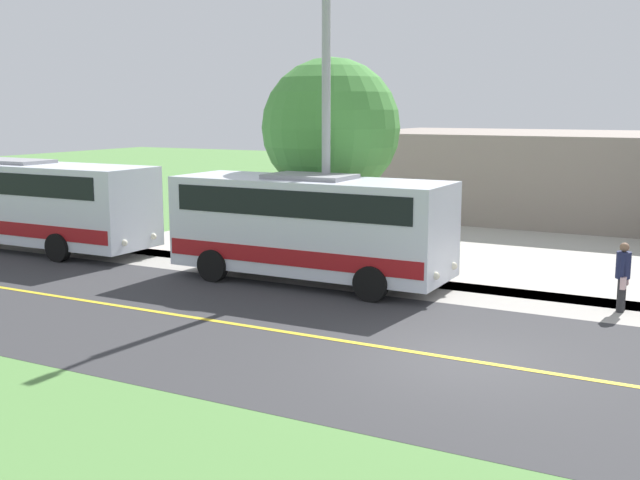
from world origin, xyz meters
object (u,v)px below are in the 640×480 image
at_px(transit_bus_rear, 7,199).
at_px(tree_curbside, 331,128).
at_px(shuttle_bus_front, 310,223).
at_px(pedestrian_with_bags, 623,275).
at_px(street_light_pole, 324,113).
at_px(commercial_building, 585,175).

height_order(transit_bus_rear, tree_curbside, tree_curbside).
relative_size(shuttle_bus_front, transit_bus_rear, 0.67).
relative_size(pedestrian_with_bags, tree_curbside, 0.26).
bearing_deg(pedestrian_with_bags, transit_bus_rear, -87.96).
bearing_deg(shuttle_bus_front, transit_bus_rear, -89.90).
relative_size(pedestrian_with_bags, street_light_pole, 0.20).
xyz_separation_m(transit_bus_rear, pedestrian_with_bags, (-0.71, 19.92, -0.78)).
height_order(street_light_pole, tree_curbside, street_light_pole).
bearing_deg(commercial_building, tree_curbside, -20.52).
height_order(shuttle_bus_front, tree_curbside, tree_curbside).
height_order(transit_bus_rear, street_light_pole, street_light_pole).
bearing_deg(pedestrian_with_bags, commercial_building, -167.43).
xyz_separation_m(street_light_pole, commercial_building, (-16.52, 4.16, -2.77)).
relative_size(transit_bus_rear, commercial_building, 0.61).
relative_size(shuttle_bus_front, commercial_building, 0.41).
bearing_deg(street_light_pole, tree_curbside, -156.71).
distance_m(shuttle_bus_front, pedestrian_with_bags, 8.08).
bearing_deg(shuttle_bus_front, tree_curbside, -163.77).
bearing_deg(street_light_pole, commercial_building, 165.87).
bearing_deg(commercial_building, street_light_pole, -14.13).
bearing_deg(street_light_pole, transit_bus_rear, -88.31).
bearing_deg(commercial_building, pedestrian_with_bags, 12.57).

